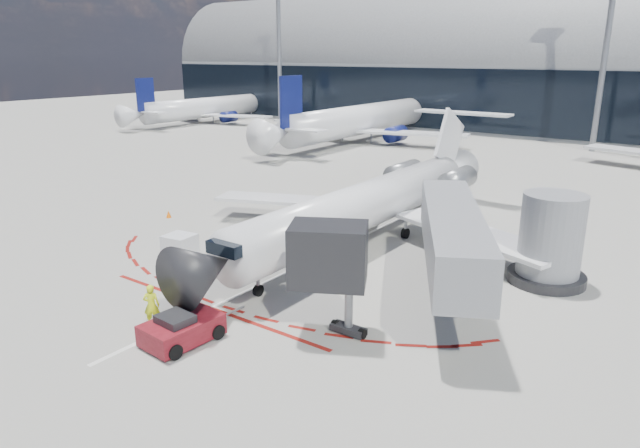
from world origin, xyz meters
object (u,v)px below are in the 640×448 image
Objects in this scene: pushback_tug at (182,329)px; ramp_worker at (151,305)px; uld_container at (180,251)px; regional_jet at (374,201)px.

pushback_tug is 2.27m from ramp_worker.
ramp_worker is 7.44m from uld_container.
uld_container is at bearing -88.80° from ramp_worker.
uld_container reaches higher than pushback_tug.
ramp_worker is at bearing -95.82° from regional_jet.
ramp_worker reaches higher than pushback_tug.
ramp_worker is at bearing -57.56° from uld_container.
pushback_tug is 2.38× the size of uld_container.
pushback_tug is 9.18m from uld_container.
regional_jet is at bearing -134.19° from ramp_worker.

